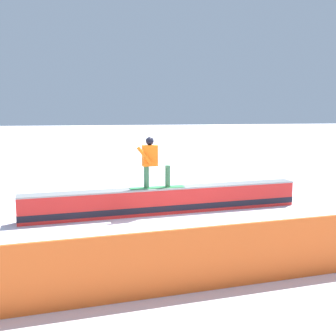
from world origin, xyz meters
The scene contains 4 objects.
ground_plane centered at (0.00, 0.00, 0.00)m, with size 120.00×120.00×0.00m, color white.
grind_box centered at (0.00, 0.00, 0.33)m, with size 7.77×1.46×0.72m.
snowboarder centered at (0.39, 0.04, 1.47)m, with size 1.52×0.46×1.39m.
safety_fence centered at (0.00, 4.96, 0.52)m, with size 9.10×0.06×1.04m, color orange.
Camera 1 is at (1.93, 11.09, 2.88)m, focal length 44.69 mm.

